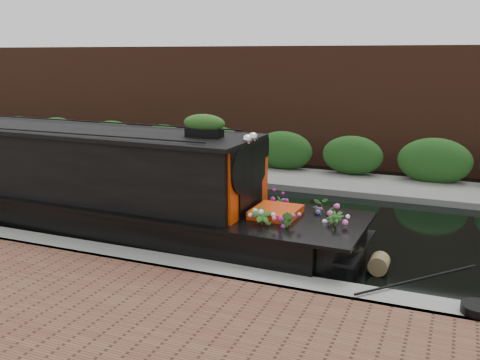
% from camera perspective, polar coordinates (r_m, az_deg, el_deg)
% --- Properties ---
extents(ground, '(80.00, 80.00, 0.00)m').
position_cam_1_polar(ground, '(12.56, -2.60, -4.02)').
color(ground, black).
rests_on(ground, ground).
extents(near_bank_coping, '(40.00, 0.60, 0.50)m').
position_cam_1_polar(near_bank_coping, '(9.86, -10.87, -9.25)').
color(near_bank_coping, gray).
rests_on(near_bank_coping, ground).
extents(far_bank_path, '(40.00, 2.40, 0.34)m').
position_cam_1_polar(far_bank_path, '(16.33, 3.66, 0.05)').
color(far_bank_path, slate).
rests_on(far_bank_path, ground).
extents(far_hedge, '(40.00, 1.10, 2.80)m').
position_cam_1_polar(far_hedge, '(17.16, 4.64, 0.69)').
color(far_hedge, '#1D4617').
rests_on(far_hedge, ground).
extents(far_brick_wall, '(40.00, 1.00, 8.00)m').
position_cam_1_polar(far_brick_wall, '(19.13, 6.59, 1.96)').
color(far_brick_wall, '#4B2619').
rests_on(far_brick_wall, ground).
extents(narrowboat, '(12.20, 2.46, 2.87)m').
position_cam_1_polar(narrowboat, '(12.21, -17.52, -1.02)').
color(narrowboat, black).
rests_on(narrowboat, ground).
extents(rope_fender, '(0.34, 0.39, 0.34)m').
position_cam_1_polar(rope_fender, '(9.76, 14.61, -8.63)').
color(rope_fender, brown).
rests_on(rope_fender, ground).
extents(coiled_mooring_rope, '(0.47, 0.47, 0.12)m').
position_cam_1_polar(coiled_mooring_rope, '(8.27, 24.08, -12.44)').
color(coiled_mooring_rope, black).
rests_on(coiled_mooring_rope, near_bank_coping).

